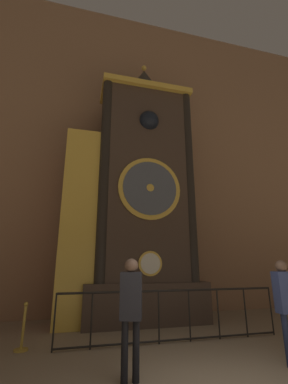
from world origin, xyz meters
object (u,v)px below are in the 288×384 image
object	(u,v)px
visitor_near	(131,304)
stanchion_post	(23,335)
clock_tower	(135,197)
visitor_far	(286,300)

from	to	relation	value
visitor_near	stanchion_post	world-z (taller)	visitor_near
visitor_near	stanchion_post	distance (m)	2.86
clock_tower	stanchion_post	xyz separation A→B (m)	(-2.77, -1.85, -3.62)
visitor_far	stanchion_post	distance (m)	5.28
visitor_near	stanchion_post	xyz separation A→B (m)	(-1.88, 2.01, -0.81)
visitor_near	clock_tower	bearing A→B (deg)	96.14
clock_tower	visitor_far	distance (m)	5.27
clock_tower	visitor_far	size ratio (longest dim) A/B	5.22
visitor_far	clock_tower	bearing A→B (deg)	120.84
visitor_far	stanchion_post	size ratio (longest dim) A/B	1.91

